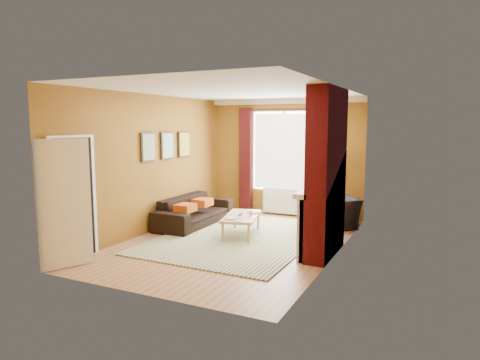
{
  "coord_description": "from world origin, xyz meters",
  "views": [
    {
      "loc": [
        3.48,
        -7.0,
        2.21
      ],
      "look_at": [
        0.0,
        0.25,
        1.15
      ],
      "focal_mm": 32.0,
      "sensor_mm": 36.0,
      "label": 1
    }
  ],
  "objects_px": {
    "armchair": "(331,213)",
    "wicker_stool": "(311,213)",
    "coffee_table": "(241,217)",
    "sofa": "(195,210)",
    "floor_lamp": "(341,164)"
  },
  "relations": [
    {
      "from": "armchair",
      "to": "wicker_stool",
      "type": "height_order",
      "value": "armchair"
    },
    {
      "from": "sofa",
      "to": "wicker_stool",
      "type": "relative_size",
      "value": 5.38
    },
    {
      "from": "floor_lamp",
      "to": "coffee_table",
      "type": "bearing_deg",
      "value": -128.82
    },
    {
      "from": "coffee_table",
      "to": "wicker_stool",
      "type": "relative_size",
      "value": 3.36
    },
    {
      "from": "armchair",
      "to": "wicker_stool",
      "type": "distance_m",
      "value": 0.71
    },
    {
      "from": "coffee_table",
      "to": "floor_lamp",
      "type": "height_order",
      "value": "floor_lamp"
    },
    {
      "from": "coffee_table",
      "to": "armchair",
      "type": "bearing_deg",
      "value": 29.28
    },
    {
      "from": "sofa",
      "to": "coffee_table",
      "type": "relative_size",
      "value": 1.6
    },
    {
      "from": "sofa",
      "to": "floor_lamp",
      "type": "relative_size",
      "value": 1.29
    },
    {
      "from": "wicker_stool",
      "to": "floor_lamp",
      "type": "distance_m",
      "value": 1.3
    },
    {
      "from": "sofa",
      "to": "armchair",
      "type": "bearing_deg",
      "value": -71.04
    },
    {
      "from": "sofa",
      "to": "floor_lamp",
      "type": "height_order",
      "value": "floor_lamp"
    },
    {
      "from": "sofa",
      "to": "wicker_stool",
      "type": "bearing_deg",
      "value": -58.21
    },
    {
      "from": "armchair",
      "to": "coffee_table",
      "type": "xyz_separation_m",
      "value": [
        -1.45,
        -1.38,
        0.03
      ]
    },
    {
      "from": "wicker_stool",
      "to": "floor_lamp",
      "type": "height_order",
      "value": "floor_lamp"
    }
  ]
}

